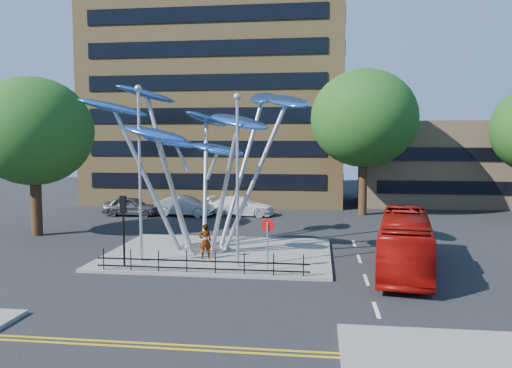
# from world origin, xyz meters

# --- Properties ---
(ground) EXTENTS (120.00, 120.00, 0.00)m
(ground) POSITION_xyz_m (0.00, 0.00, 0.00)
(ground) COLOR black
(ground) RESTS_ON ground
(traffic_island) EXTENTS (12.00, 9.00, 0.15)m
(traffic_island) POSITION_xyz_m (-1.00, 6.00, 0.07)
(traffic_island) COLOR slate
(traffic_island) RESTS_ON ground
(double_yellow_near) EXTENTS (40.00, 0.12, 0.01)m
(double_yellow_near) POSITION_xyz_m (0.00, -6.00, 0.01)
(double_yellow_near) COLOR gold
(double_yellow_near) RESTS_ON ground
(double_yellow_far) EXTENTS (40.00, 0.12, 0.01)m
(double_yellow_far) POSITION_xyz_m (0.00, -6.30, 0.01)
(double_yellow_far) COLOR gold
(double_yellow_far) RESTS_ON ground
(brick_tower) EXTENTS (25.00, 15.00, 30.00)m
(brick_tower) POSITION_xyz_m (-6.00, 32.00, 15.00)
(brick_tower) COLOR olive
(brick_tower) RESTS_ON ground
(low_building_near) EXTENTS (15.00, 8.00, 8.00)m
(low_building_near) POSITION_xyz_m (16.00, 30.00, 4.00)
(low_building_near) COLOR tan
(low_building_near) RESTS_ON ground
(tree_right) EXTENTS (8.80, 8.80, 12.11)m
(tree_right) POSITION_xyz_m (8.00, 22.00, 8.04)
(tree_right) COLOR black
(tree_right) RESTS_ON ground
(tree_left) EXTENTS (7.60, 7.60, 10.32)m
(tree_left) POSITION_xyz_m (-14.00, 10.00, 6.79)
(tree_left) COLOR black
(tree_left) RESTS_ON ground
(leaf_sculpture) EXTENTS (12.72, 9.54, 9.51)m
(leaf_sculpture) POSITION_xyz_m (-2.07, 6.68, 6.87)
(leaf_sculpture) COLOR #9EA0A5
(leaf_sculpture) RESTS_ON traffic_island
(street_lamp_left) EXTENTS (0.36, 0.36, 8.80)m
(street_lamp_left) POSITION_xyz_m (-4.50, 3.50, 5.36)
(street_lamp_left) COLOR #9EA0A5
(street_lamp_left) RESTS_ON traffic_island
(street_lamp_right) EXTENTS (0.36, 0.36, 8.30)m
(street_lamp_right) POSITION_xyz_m (0.50, 3.00, 5.09)
(street_lamp_right) COLOR #9EA0A5
(street_lamp_right) RESTS_ON traffic_island
(traffic_light_island) EXTENTS (0.28, 0.18, 3.42)m
(traffic_light_island) POSITION_xyz_m (-5.00, 2.50, 2.61)
(traffic_light_island) COLOR black
(traffic_light_island) RESTS_ON traffic_island
(no_entry_sign_island) EXTENTS (0.60, 0.10, 2.45)m
(no_entry_sign_island) POSITION_xyz_m (2.00, 2.52, 1.82)
(no_entry_sign_island) COLOR #9EA0A5
(no_entry_sign_island) RESTS_ON traffic_island
(pedestrian_railing_front) EXTENTS (10.00, 0.06, 1.00)m
(pedestrian_railing_front) POSITION_xyz_m (-1.00, 1.70, 0.55)
(pedestrian_railing_front) COLOR black
(pedestrian_railing_front) RESTS_ON traffic_island
(red_bus) EXTENTS (3.79, 9.90, 2.69)m
(red_bus) POSITION_xyz_m (8.50, 4.05, 1.35)
(red_bus) COLOR #910B06
(red_bus) RESTS_ON ground
(pedestrian) EXTENTS (0.78, 0.65, 1.81)m
(pedestrian) POSITION_xyz_m (-1.43, 4.45, 1.06)
(pedestrian) COLOR gray
(pedestrian) RESTS_ON traffic_island
(parked_car_left) EXTENTS (4.67, 1.92, 1.58)m
(parked_car_left) POSITION_xyz_m (-11.06, 19.03, 0.79)
(parked_car_left) COLOR #404247
(parked_car_left) RESTS_ON ground
(parked_car_mid) EXTENTS (5.16, 2.43, 1.63)m
(parked_car_mid) POSITION_xyz_m (-6.56, 19.42, 0.82)
(parked_car_mid) COLOR #A4A7AC
(parked_car_mid) RESTS_ON ground
(parked_car_right) EXTENTS (5.60, 2.53, 1.59)m
(parked_car_right) POSITION_xyz_m (-2.06, 20.27, 0.80)
(parked_car_right) COLOR white
(parked_car_right) RESTS_ON ground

